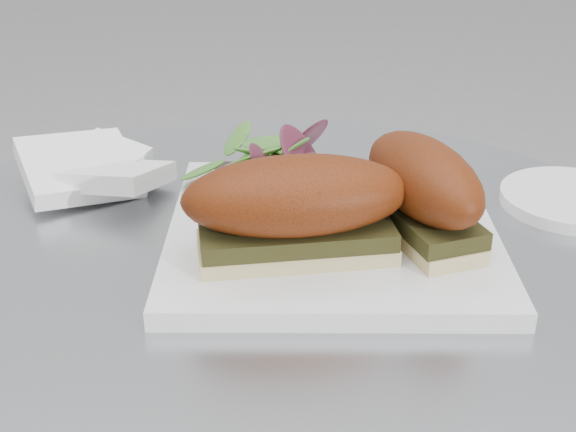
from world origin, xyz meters
The scene contains 6 objects.
plate centered at (0.05, 0.03, 0.74)m, with size 0.27×0.27×0.02m, color white.
sandwich_left centered at (0.02, -0.02, 0.79)m, with size 0.18×0.10×0.08m.
sandwich_right centered at (0.12, 0.01, 0.79)m, with size 0.11×0.16×0.08m.
salad centered at (0.00, 0.11, 0.77)m, with size 0.12×0.12×0.05m, color #428D2E, non-canonical shape.
napkin centered at (-0.16, 0.14, 0.74)m, with size 0.14×0.14×0.02m, color white, non-canonical shape.
saucer centered at (0.28, 0.09, 0.74)m, with size 0.13×0.13×0.01m, color white.
Camera 1 is at (-0.01, -0.56, 1.05)m, focal length 50.00 mm.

